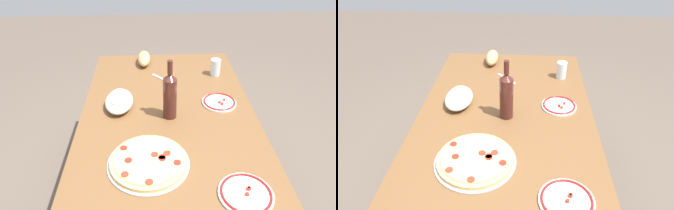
{
  "view_description": "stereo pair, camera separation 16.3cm",
  "coord_description": "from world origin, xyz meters",
  "views": [
    {
      "loc": [
        -1.35,
        0.07,
        1.64
      ],
      "look_at": [
        0.0,
        0.0,
        0.74
      ],
      "focal_mm": 32.31,
      "sensor_mm": 36.0,
      "label": 1
    },
    {
      "loc": [
        -1.35,
        -0.09,
        1.64
      ],
      "look_at": [
        0.0,
        0.0,
        0.74
      ],
      "focal_mm": 32.31,
      "sensor_mm": 36.0,
      "label": 2
    }
  ],
  "objects": [
    {
      "name": "fork_left",
      "position": [
        0.34,
        0.02,
        0.71
      ],
      "size": [
        0.14,
        0.13,
        0.0
      ],
      "primitive_type": "cube",
      "rotation": [
        0.0,
        0.0,
        0.75
      ],
      "color": "#B7B7BC",
      "rests_on": "dining_table"
    },
    {
      "name": "ground_plane",
      "position": [
        0.0,
        0.0,
        0.0
      ],
      "size": [
        8.0,
        8.0,
        0.0
      ],
      "primitive_type": "plane",
      "color": "brown",
      "rests_on": "ground"
    },
    {
      "name": "pepperoni_pizza",
      "position": [
        -0.41,
        0.11,
        0.72
      ],
      "size": [
        0.36,
        0.36,
        0.03
      ],
      "color": "#B7B7BC",
      "rests_on": "dining_table"
    },
    {
      "name": "side_plate_near",
      "position": [
        0.05,
        -0.29,
        0.72
      ],
      "size": [
        0.19,
        0.19,
        0.02
      ],
      "color": "white",
      "rests_on": "dining_table"
    },
    {
      "name": "baked_pasta_dish",
      "position": [
        0.04,
        0.27,
        0.75
      ],
      "size": [
        0.24,
        0.15,
        0.08
      ],
      "color": "white",
      "rests_on": "dining_table"
    },
    {
      "name": "bread_loaf",
      "position": [
        0.57,
        0.14,
        0.75
      ],
      "size": [
        0.2,
        0.08,
        0.08
      ],
      "primitive_type": "ellipsoid",
      "color": "tan",
      "rests_on": "dining_table"
    },
    {
      "name": "wine_bottle",
      "position": [
        -0.06,
        -0.01,
        0.84
      ],
      "size": [
        0.07,
        0.07,
        0.32
      ],
      "color": "#471E19",
      "rests_on": "dining_table"
    },
    {
      "name": "dining_table",
      "position": [
        0.0,
        0.0,
        0.6
      ],
      "size": [
        1.43,
        0.93,
        0.71
      ],
      "color": "brown",
      "rests_on": "ground"
    },
    {
      "name": "side_plate_far",
      "position": [
        -0.59,
        -0.27,
        0.72
      ],
      "size": [
        0.21,
        0.21,
        0.02
      ],
      "color": "white",
      "rests_on": "dining_table"
    },
    {
      "name": "water_glass",
      "position": [
        0.39,
        -0.33,
        0.76
      ],
      "size": [
        0.06,
        0.06,
        0.11
      ],
      "primitive_type": "cylinder",
      "color": "silver",
      "rests_on": "dining_table"
    }
  ]
}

